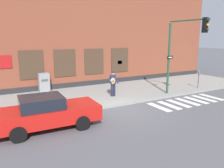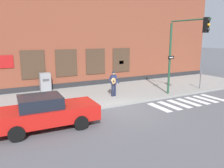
{
  "view_description": "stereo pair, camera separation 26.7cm",
  "coord_description": "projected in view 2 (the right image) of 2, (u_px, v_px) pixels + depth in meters",
  "views": [
    {
      "loc": [
        -6.32,
        -10.11,
        4.02
      ],
      "look_at": [
        -0.12,
        1.07,
        1.37
      ],
      "focal_mm": 35.0,
      "sensor_mm": 36.0,
      "label": 1
    },
    {
      "loc": [
        -6.09,
        -10.23,
        4.02
      ],
      "look_at": [
        -0.12,
        1.07,
        1.37
      ],
      "focal_mm": 35.0,
      "sensor_mm": 36.0,
      "label": 2
    }
  ],
  "objects": [
    {
      "name": "parking_meter",
      "position": [
        201.0,
        77.0,
        17.14
      ],
      "size": [
        0.13,
        0.11,
        1.44
      ],
      "color": "#47474C",
      "rests_on": "sidewalk"
    },
    {
      "name": "crosswalk",
      "position": [
        188.0,
        102.0,
        14.11
      ],
      "size": [
        5.2,
        1.9,
        0.01
      ],
      "color": "silver",
      "rests_on": "ground"
    },
    {
      "name": "utility_box",
      "position": [
        45.0,
        82.0,
        16.28
      ],
      "size": [
        0.76,
        0.6,
        1.39
      ],
      "color": "gray",
      "rests_on": "sidewalk"
    },
    {
      "name": "sidewalk",
      "position": [
        96.0,
        95.0,
        15.66
      ],
      "size": [
        28.0,
        5.9,
        0.15
      ],
      "color": "gray",
      "rests_on": "ground"
    },
    {
      "name": "busker",
      "position": [
        114.0,
        82.0,
        14.78
      ],
      "size": [
        0.72,
        0.6,
        1.73
      ],
      "color": "#1E233D",
      "rests_on": "sidewalk"
    },
    {
      "name": "red_car",
      "position": [
        45.0,
        112.0,
        9.88
      ],
      "size": [
        4.66,
        2.09,
        1.53
      ],
      "color": "red",
      "rests_on": "ground"
    },
    {
      "name": "building_backdrop",
      "position": [
        73.0,
        36.0,
        19.1
      ],
      "size": [
        28.0,
        4.06,
        8.51
      ],
      "color": "brown",
      "rests_on": "ground"
    },
    {
      "name": "traffic_light",
      "position": [
        184.0,
        44.0,
        14.17
      ],
      "size": [
        0.82,
        2.85,
        5.1
      ],
      "color": "#234C33",
      "rests_on": "sidewalk"
    },
    {
      "name": "ground_plane",
      "position": [
        123.0,
        111.0,
        12.46
      ],
      "size": [
        160.0,
        160.0,
        0.0
      ],
      "primitive_type": "plane",
      "color": "#56565B"
    }
  ]
}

